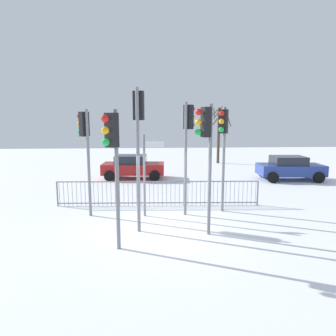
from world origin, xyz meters
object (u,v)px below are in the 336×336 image
traffic_light_foreground_right (188,133)px  car_red_mid (133,166)px  traffic_light_rear_right (206,140)px  car_blue_near (290,168)px  bare_tree_left (219,133)px  traffic_light_mid_left (223,136)px  traffic_light_rear_left (139,128)px  traffic_light_foreground_left (85,138)px  traffic_light_mid_right (113,149)px  direction_sign_post (146,171)px

traffic_light_foreground_right → car_red_mid: size_ratio=1.10×
traffic_light_rear_right → car_blue_near: (6.83, 8.45, -2.25)m
bare_tree_left → traffic_light_rear_right: bearing=-104.6°
car_red_mid → bare_tree_left: 9.66m
traffic_light_mid_left → car_red_mid: size_ratio=1.06×
traffic_light_rear_left → traffic_light_foreground_left: traffic_light_rear_left is taller
traffic_light_mid_right → traffic_light_rear_left: bearing=-78.5°
traffic_light_foreground_left → bare_tree_left: bearing=9.5°
traffic_light_rear_left → car_red_mid: traffic_light_rear_left is taller
car_red_mid → traffic_light_foreground_left: bearing=-97.3°
traffic_light_mid_right → bare_tree_left: size_ratio=0.81×
traffic_light_mid_left → car_blue_near: bearing=-101.9°
traffic_light_mid_right → direction_sign_post: size_ratio=1.26×
traffic_light_foreground_left → traffic_light_foreground_right: bearing=-50.9°
bare_tree_left → car_blue_near: bearing=-71.0°
traffic_light_rear_right → car_red_mid: size_ratio=1.05×
traffic_light_foreground_right → direction_sign_post: traffic_light_foreground_right is taller
traffic_light_rear_right → car_blue_near: traffic_light_rear_right is taller
traffic_light_rear_left → direction_sign_post: bearing=95.7°
bare_tree_left → traffic_light_foreground_right: bearing=-107.8°
traffic_light_foreground_right → car_blue_near: bearing=83.2°
car_red_mid → bare_tree_left: (6.92, 6.49, 1.81)m
traffic_light_mid_right → traffic_light_rear_right: bearing=-125.7°
traffic_light_rear_left → traffic_light_mid_left: size_ratio=1.12×
traffic_light_foreground_left → direction_sign_post: traffic_light_foreground_left is taller
traffic_light_foreground_left → traffic_light_rear_right: bearing=-78.8°
traffic_light_mid_right → direction_sign_post: bearing=-71.8°
traffic_light_rear_left → traffic_light_foreground_right: traffic_light_rear_left is taller
traffic_light_mid_left → direction_sign_post: (-2.97, -0.30, -1.29)m
car_red_mid → bare_tree_left: size_ratio=0.81×
direction_sign_post → bare_tree_left: bearing=73.4°
traffic_light_rear_left → traffic_light_rear_right: size_ratio=1.12×
traffic_light_mid_left → car_red_mid: (-3.84, 7.26, -2.25)m
traffic_light_foreground_left → car_red_mid: (1.38, 7.28, -2.18)m
traffic_light_foreground_right → bare_tree_left: bare_tree_left is taller
car_blue_near → traffic_light_rear_right: bearing=-125.6°
traffic_light_rear_right → bare_tree_left: 16.63m
traffic_light_rear_right → car_blue_near: 11.10m
car_blue_near → car_red_mid: 9.62m
traffic_light_rear_left → traffic_light_mid_right: size_ratio=1.18×
bare_tree_left → traffic_light_rear_left: bearing=-112.0°
traffic_light_mid_left → bare_tree_left: bare_tree_left is taller
traffic_light_foreground_right → bare_tree_left: size_ratio=0.89×
traffic_light_mid_left → traffic_light_rear_right: bearing=95.6°
traffic_light_foreground_right → car_red_mid: (-2.46, 7.38, -2.37)m
traffic_light_rear_right → bare_tree_left: (4.20, 16.08, -0.43)m
traffic_light_mid_left → bare_tree_left: 14.10m
traffic_light_rear_right → bare_tree_left: bearing=-30.0°
car_blue_near → bare_tree_left: bearing=112.4°
car_blue_near → car_red_mid: same height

